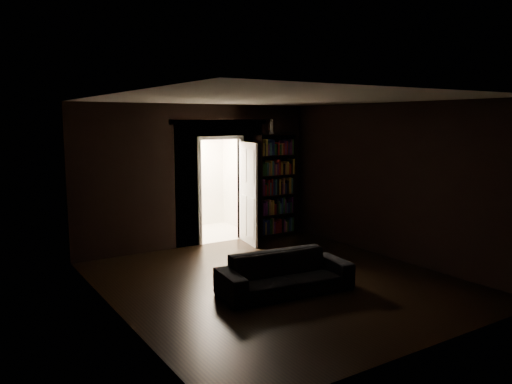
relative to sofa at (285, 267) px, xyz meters
The scene contains 9 objects.
ground 0.61m from the sofa, 66.13° to the left, with size 5.50×5.50×0.00m, color black.
room_walls 2.01m from the sofa, 83.01° to the left, with size 5.02×5.61×2.84m.
kitchen_alcove 4.45m from the sofa, 80.84° to the left, with size 2.20×1.80×2.60m.
sofa is the anchor object (origin of this frame).
bookshelf 3.66m from the sofa, 57.53° to the left, with size 0.90×0.32×2.20m, color black.
refrigerator 4.58m from the sofa, 87.12° to the left, with size 0.74×0.68×1.65m, color white.
door 3.03m from the sofa, 68.38° to the left, with size 0.85×0.05×2.05m, color white.
figurine 4.00m from the sofa, 58.88° to the left, with size 0.10×0.10×0.31m, color white.
bottles 4.78m from the sofa, 87.37° to the left, with size 0.69×0.09×0.28m, color black.
Camera 1 is at (-4.33, -6.10, 2.48)m, focal length 35.00 mm.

